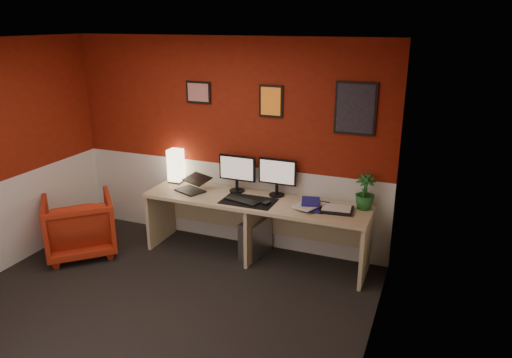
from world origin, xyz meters
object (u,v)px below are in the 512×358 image
monitor_right (277,172)px  pc_tower (255,238)px  zen_tray (336,210)px  armchair (79,225)px  desk (255,229)px  shoji_lamp (176,167)px  potted_plant (365,192)px  monitor_left (237,168)px  laptop (190,183)px

monitor_right → pc_tower: size_ratio=1.29×
zen_tray → armchair: (-2.91, -0.66, -0.39)m
desk → shoji_lamp: size_ratio=6.50×
potted_plant → shoji_lamp: bearing=179.3°
monitor_left → pc_tower: (0.28, -0.11, -0.80)m
desk → shoji_lamp: 1.30m
shoji_lamp → laptop: 0.42m
monitor_right → potted_plant: monitor_right is taller
zen_tray → potted_plant: bearing=35.0°
desk → armchair: bearing=-161.8°
pc_tower → armchair: size_ratio=0.58×
shoji_lamp → potted_plant: shoji_lamp is taller
laptop → zen_tray: 1.76m
laptop → monitor_right: monitor_right is taller
desk → laptop: laptop is taller
desk → zen_tray: (0.93, 0.01, 0.38)m
monitor_right → monitor_left: bearing=-175.3°
shoji_lamp → laptop: size_ratio=1.21×
pc_tower → zen_tray: bearing=6.2°
desk → shoji_lamp: shoji_lamp is taller
laptop → potted_plant: 2.02m
monitor_left → armchair: size_ratio=0.74×
potted_plant → pc_tower: (-1.21, -0.12, -0.70)m
monitor_left → monitor_right: (0.49, 0.04, 0.00)m
potted_plant → pc_tower: 1.40m
potted_plant → pc_tower: potted_plant is taller
laptop → monitor_right: size_ratio=0.57×
laptop → pc_tower: laptop is taller
monitor_left → zen_tray: bearing=-8.0°
shoji_lamp → monitor_right: size_ratio=0.69×
laptop → armchair: (-1.16, -0.62, -0.48)m
potted_plant → pc_tower: size_ratio=0.85×
desk → potted_plant: bearing=9.0°
desk → pc_tower: desk is taller
laptop → monitor_left: bearing=45.5°
monitor_left → laptop: bearing=-158.1°
monitor_right → shoji_lamp: bearing=-179.9°
monitor_left → pc_tower: 0.85m
pc_tower → monitor_left: bearing=167.4°
laptop → potted_plant: potted_plant is taller
shoji_lamp → potted_plant: bearing=-0.7°
shoji_lamp → zen_tray: shoji_lamp is taller
monitor_right → potted_plant: 1.01m
potted_plant → monitor_left: bearing=-179.7°
shoji_lamp → desk: bearing=-10.7°
monitor_left → desk: bearing=-30.7°
zen_tray → pc_tower: (-0.95, 0.06, -0.52)m
monitor_left → zen_tray: (1.23, -0.17, -0.28)m
pc_tower → monitor_right: bearing=46.6°
armchair → laptop: bearing=164.8°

